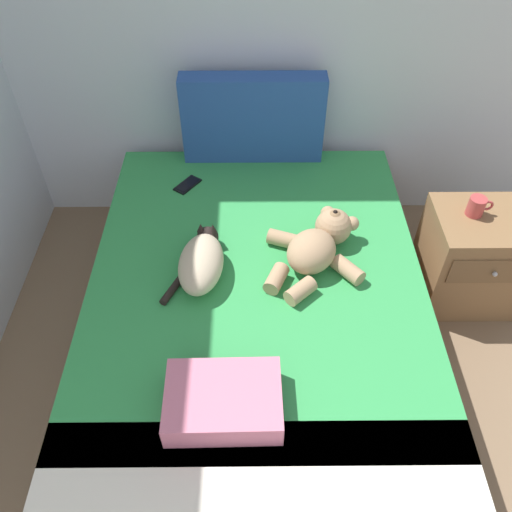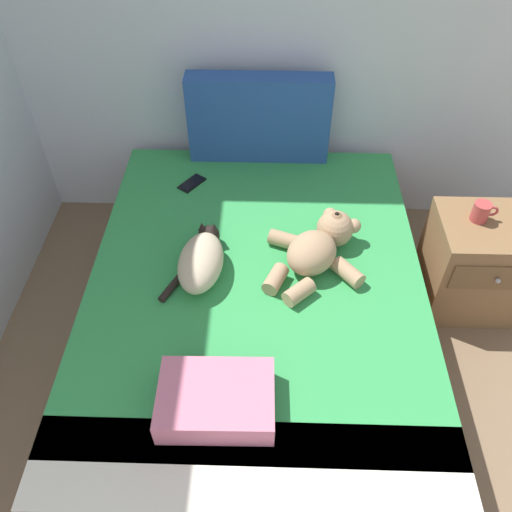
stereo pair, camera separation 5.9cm
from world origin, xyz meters
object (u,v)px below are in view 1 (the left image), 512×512
Objects in this scene: patterned_cushion at (253,119)px; cell_phone at (188,185)px; nightstand at (473,258)px; bed at (257,312)px; throw_pillow at (224,401)px; cat at (202,261)px; teddy_bear at (318,245)px; mug at (477,206)px.

cell_phone is at bearing -142.84° from patterned_cushion.
bed is at bearing -164.02° from nightstand.
throw_pillow is (-0.11, -1.53, -0.18)m from patterned_cushion.
patterned_cushion is 0.92m from cat.
nightstand is at bearing 37.41° from throw_pillow.
patterned_cushion is at bearing 90.81° from bed.
throw_pillow is at bearing -142.59° from nightstand.
bed is 1.15m from nightstand.
patterned_cushion reaches higher than nightstand.
patterned_cushion reaches higher than cell_phone.
nightstand is at bearing 13.26° from teddy_bear.
cat is 3.47× the size of mug.
patterned_cushion is at bearing 75.59° from cat.
mug reaches higher than throw_pillow.
throw_pillow reaches higher than cell_phone.
throw_pillow is at bearing -117.80° from teddy_bear.
teddy_bear is 0.91m from nightstand.
patterned_cushion is 0.85m from teddy_bear.
mug is (1.05, -0.56, -0.13)m from patterned_cushion.
nightstand reaches higher than bed.
cell_phone is (-0.63, 0.53, -0.07)m from teddy_bear.
teddy_bear is at bearing -70.19° from patterned_cushion.
teddy_bear is 0.80m from mug.
patterned_cushion reaches higher than cat.
cat is at bearing -166.01° from mug.
cell_phone is 1.51m from nightstand.
cell_phone is 0.30× the size of nightstand.
throw_pillow reaches higher than bed.
teddy_bear is 0.84m from throw_pillow.
bed is at bearing -156.12° from teddy_bear.
patterned_cushion is 4.58× the size of cell_phone.
cell_phone is at bearing 167.31° from nightstand.
cat is 0.78× the size of teddy_bear.
teddy_bear reaches higher than cat.
mug is at bearing 18.61° from bed.
patterned_cushion is at bearing 152.23° from nightstand.
patterned_cushion is 1.37× the size of nightstand.
mug is at bearing 154.79° from nightstand.
cat is at bearing -168.02° from nightstand.
patterned_cushion reaches higher than teddy_bear.
mug reaches higher than bed.
throw_pillow is (0.12, -0.65, -0.02)m from cat.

